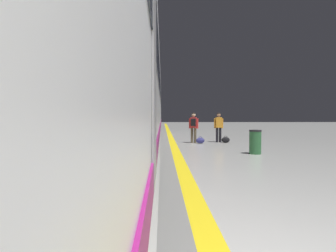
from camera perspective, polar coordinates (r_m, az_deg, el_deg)
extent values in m
cube|color=yellow|center=(11.05, 1.79, -5.55)|extent=(0.36, 80.00, 0.01)
cube|color=slate|center=(11.04, 0.12, -5.56)|extent=(0.60, 80.00, 0.01)
cube|color=#38383D|center=(7.92, -12.33, -6.12)|extent=(2.67, 31.98, 0.70)
cube|color=silver|center=(7.87, -12.44, 6.97)|extent=(2.90, 33.31, 2.90)
cylinder|color=silver|center=(8.11, -12.52, 16.88)|extent=(2.84, 32.65, 2.84)
cube|color=black|center=(7.90, -12.46, 9.50)|extent=(2.93, 31.31, 0.80)
cube|color=#8C1966|center=(7.85, -12.37, -1.42)|extent=(2.94, 32.65, 0.24)
cone|color=silver|center=(25.69, -4.55, 3.05)|extent=(2.76, 2.60, 2.75)
cube|color=gray|center=(2.72, -2.61, 11.02)|extent=(0.02, 0.90, 2.00)
cube|color=gray|center=(15.19, -1.39, 3.71)|extent=(0.02, 0.90, 2.00)
cylinder|color=black|center=(16.50, 9.21, -1.68)|extent=(0.13, 0.13, 0.79)
cylinder|color=black|center=(16.54, 9.78, -1.67)|extent=(0.13, 0.13, 0.79)
cube|color=orange|center=(16.49, 9.51, 0.67)|extent=(0.32, 0.20, 0.56)
cylinder|color=orange|center=(16.46, 8.80, 0.51)|extent=(0.08, 0.08, 0.53)
cylinder|color=orange|center=(16.55, 10.20, 0.51)|extent=(0.08, 0.08, 0.53)
sphere|color=#A37556|center=(16.49, 9.51, 2.07)|extent=(0.21, 0.21, 0.21)
sphere|color=black|center=(16.49, 9.52, 2.15)|extent=(0.19, 0.19, 0.19)
ellipsoid|color=black|center=(16.32, 10.78, -2.59)|extent=(0.44, 0.26, 0.30)
torus|color=black|center=(16.32, 10.78, -2.24)|extent=(0.22, 0.02, 0.22)
cylinder|color=brown|center=(15.97, 4.53, -1.78)|extent=(0.13, 0.13, 0.79)
cylinder|color=brown|center=(15.95, 5.13, -1.79)|extent=(0.13, 0.13, 0.79)
cube|color=red|center=(15.93, 4.84, 0.65)|extent=(0.35, 0.25, 0.56)
cylinder|color=red|center=(15.96, 4.11, 0.48)|extent=(0.08, 0.08, 0.53)
cylinder|color=red|center=(15.92, 5.58, 0.48)|extent=(0.08, 0.08, 0.53)
sphere|color=beige|center=(15.92, 4.84, 2.10)|extent=(0.21, 0.21, 0.21)
sphere|color=black|center=(15.92, 4.84, 2.19)|extent=(0.19, 0.19, 0.19)
cube|color=black|center=(15.79, 4.78, 0.70)|extent=(0.27, 0.18, 0.38)
ellipsoid|color=navy|center=(15.76, 6.09, -2.73)|extent=(0.44, 0.26, 0.30)
torus|color=navy|center=(15.75, 6.09, -2.37)|extent=(0.22, 0.02, 0.22)
cylinder|color=#2D6638|center=(11.90, 16.07, -3.04)|extent=(0.44, 0.44, 0.85)
cylinder|color=#262628|center=(11.87, 16.10, -0.85)|extent=(0.46, 0.46, 0.06)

